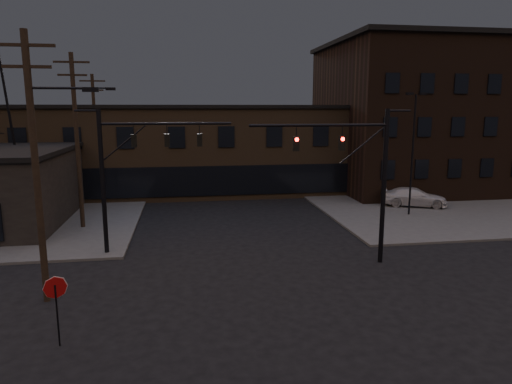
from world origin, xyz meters
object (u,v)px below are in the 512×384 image
parked_car_lot_a (388,188)px  car_crossing (253,186)px  stop_sign (56,295)px  parked_car_lot_b (414,197)px  traffic_signal_near (363,170)px  traffic_signal_far (126,165)px

parked_car_lot_a → car_crossing: size_ratio=1.18×
stop_sign → parked_car_lot_b: bearing=39.3°
traffic_signal_near → parked_car_lot_a: (8.95, 16.04, -3.98)m
traffic_signal_far → parked_car_lot_b: 23.62m
parked_car_lot_a → parked_car_lot_b: (0.53, -3.81, -0.07)m
traffic_signal_far → parked_car_lot_a: bearing=30.8°
traffic_signal_near → stop_sign: traffic_signal_near is taller
traffic_signal_near → parked_car_lot_b: traffic_signal_near is taller
parked_car_lot_a → car_crossing: (-11.52, 4.80, -0.29)m
parked_car_lot_b → traffic_signal_far: bearing=133.7°
stop_sign → parked_car_lot_b: 29.55m
parked_car_lot_a → stop_sign: bearing=160.3°
traffic_signal_near → traffic_signal_far: 12.57m
traffic_signal_far → parked_car_lot_a: (21.02, 12.54, -4.06)m
traffic_signal_near → car_crossing: (-2.57, 20.84, -4.27)m
traffic_signal_near → car_crossing: bearing=97.0°
stop_sign → parked_car_lot_a: size_ratio=0.52×
parked_car_lot_b → parked_car_lot_a: bearing=29.7°
traffic_signal_near → traffic_signal_far: bearing=163.8°
stop_sign → parked_car_lot_a: stop_sign is taller
stop_sign → parked_car_lot_b: size_ratio=0.49×
stop_sign → car_crossing: bearing=68.5°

